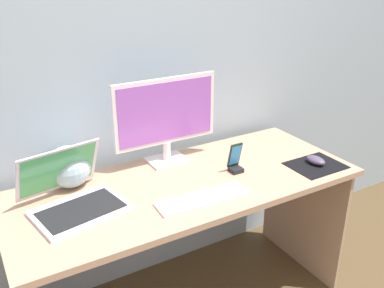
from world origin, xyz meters
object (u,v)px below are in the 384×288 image
(monitor, at_px, (166,117))
(keyboard_external, at_px, (203,199))
(laptop, at_px, (73,196))
(phone_in_dock, at_px, (235,162))
(mouse, at_px, (316,160))
(fishbowl, at_px, (69,167))

(monitor, relative_size, keyboard_external, 1.29)
(laptop, height_order, phone_in_dock, laptop)
(phone_in_dock, bearing_deg, laptop, 174.81)
(mouse, bearing_deg, keyboard_external, 176.11)
(fishbowl, xyz_separation_m, mouse, (1.06, -0.38, -0.07))
(fishbowl, relative_size, keyboard_external, 0.47)
(monitor, distance_m, keyboard_external, 0.45)
(monitor, relative_size, phone_in_dock, 3.69)
(monitor, bearing_deg, mouse, -32.79)
(mouse, relative_size, phone_in_dock, 0.72)
(fishbowl, height_order, phone_in_dock, fishbowl)
(keyboard_external, bearing_deg, laptop, 158.99)
(monitor, xyz_separation_m, laptop, (-0.50, -0.18, -0.18))
(fishbowl, xyz_separation_m, keyboard_external, (0.43, -0.39, -0.08))
(keyboard_external, xyz_separation_m, phone_in_dock, (0.26, 0.14, 0.04))
(monitor, xyz_separation_m, fishbowl, (-0.46, -0.00, -0.14))
(monitor, height_order, mouse, monitor)
(mouse, bearing_deg, phone_in_dock, 155.41)
(keyboard_external, bearing_deg, monitor, 87.72)
(mouse, bearing_deg, monitor, 142.44)
(laptop, bearing_deg, mouse, -10.32)
(laptop, relative_size, mouse, 3.91)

